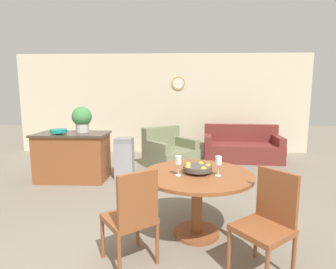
# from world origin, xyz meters

# --- Properties ---
(wall_back) EXTENTS (8.00, 0.09, 2.70)m
(wall_back) POSITION_xyz_m (0.00, 5.33, 1.35)
(wall_back) COLOR beige
(wall_back) RESTS_ON ground_plane
(dining_table) EXTENTS (1.23, 1.23, 0.72)m
(dining_table) POSITION_xyz_m (0.62, 0.87, 0.56)
(dining_table) COLOR brown
(dining_table) RESTS_ON ground_plane
(dining_chair_near_left) EXTENTS (0.59, 0.59, 0.92)m
(dining_chair_near_left) POSITION_xyz_m (-0.02, 0.30, 0.51)
(dining_chair_near_left) COLOR brown
(dining_chair_near_left) RESTS_ON ground_plane
(dining_chair_near_right) EXTENTS (0.59, 0.59, 0.92)m
(dining_chair_near_right) POSITION_xyz_m (1.18, 0.24, 0.51)
(dining_chair_near_right) COLOR brown
(dining_chair_near_right) RESTS_ON ground_plane
(fruit_bowl) EXTENTS (0.32, 0.32, 0.10)m
(fruit_bowl) POSITION_xyz_m (0.62, 0.87, 0.78)
(fruit_bowl) COLOR #4C4742
(fruit_bowl) RESTS_ON dining_table
(wine_glass_left) EXTENTS (0.07, 0.07, 0.22)m
(wine_glass_left) POSITION_xyz_m (0.40, 0.77, 0.88)
(wine_glass_left) COLOR silver
(wine_glass_left) RESTS_ON dining_table
(wine_glass_right) EXTENTS (0.07, 0.07, 0.22)m
(wine_glass_right) POSITION_xyz_m (0.83, 0.77, 0.88)
(wine_glass_right) COLOR silver
(wine_glass_right) RESTS_ON dining_table
(kitchen_island) EXTENTS (1.30, 0.74, 0.89)m
(kitchen_island) POSITION_xyz_m (-1.55, 2.78, 0.45)
(kitchen_island) COLOR brown
(kitchen_island) RESTS_ON ground_plane
(teal_bowl) EXTENTS (0.29, 0.29, 0.09)m
(teal_bowl) POSITION_xyz_m (-1.74, 2.65, 0.94)
(teal_bowl) COLOR teal
(teal_bowl) RESTS_ON kitchen_island
(potted_plant) EXTENTS (0.37, 0.37, 0.48)m
(potted_plant) POSITION_xyz_m (-1.39, 2.90, 1.15)
(potted_plant) COLOR beige
(potted_plant) RESTS_ON kitchen_island
(trash_bin) EXTENTS (0.34, 0.31, 0.78)m
(trash_bin) POSITION_xyz_m (-0.62, 2.94, 0.39)
(trash_bin) COLOR #9E9EA3
(trash_bin) RESTS_ON ground_plane
(couch) EXTENTS (1.90, 1.08, 0.85)m
(couch) POSITION_xyz_m (1.99, 4.45, 0.29)
(couch) COLOR maroon
(couch) RESTS_ON ground_plane
(armchair) EXTENTS (1.32, 1.32, 0.87)m
(armchair) POSITION_xyz_m (0.22, 3.80, 0.29)
(armchair) COLOR #7A7F5B
(armchair) RESTS_ON ground_plane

